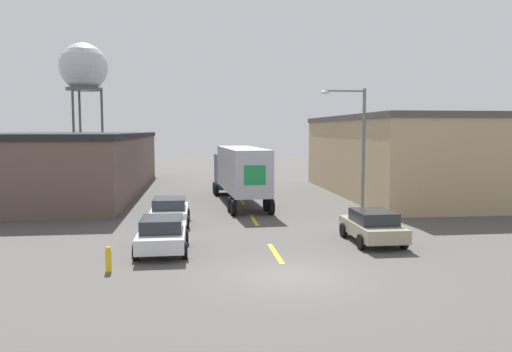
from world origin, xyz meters
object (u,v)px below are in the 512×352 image
Objects in this scene: street_lamp at (358,141)px; semi_truck at (239,170)px; water_tower at (84,69)px; parked_car_right_near at (373,226)px; fire_hydrant at (108,259)px; parked_car_left_near at (162,234)px; parked_car_left_far at (170,211)px.

semi_truck is at bearing 142.26° from street_lamp.
street_lamp is at bearing -41.53° from semi_truck.
water_tower reaches higher than semi_truck.
parked_car_right_near reaches higher than fire_hydrant.
parked_car_left_near is at bearing -176.24° from parked_car_right_near.
water_tower is (-15.95, 26.93, 10.00)m from semi_truck.
parked_car_right_near is 1.00× the size of parked_car_left_near.
semi_truck is 8.82m from street_lamp.
semi_truck reaches higher than parked_car_left_far.
water_tower is 2.01× the size of street_lamp.
fire_hydrant is (-6.15, -16.40, -1.83)m from semi_truck.
semi_truck is at bearing 60.11° from parked_car_left_far.
water_tower is at bearing 108.43° from parked_car_left_far.
parked_car_right_near is 8.85m from street_lamp.
street_lamp is at bearing 12.36° from parked_car_left_far.
parked_car_left_near is at bearing -74.14° from water_tower.
parked_car_right_near is 11.56m from fire_hydrant.
parked_car_left_near is 0.55× the size of street_lamp.
street_lamp reaches higher than parked_car_right_near.
parked_car_left_far is 0.27× the size of water_tower.
parked_car_left_far is at bearing -167.64° from street_lamp.
street_lamp is at bearing -54.77° from water_tower.
water_tower is at bearing 125.23° from street_lamp.
fire_hydrant is at bearing -163.26° from parked_car_right_near.
parked_car_left_far and parked_car_right_near have the same top height.
parked_car_right_near is 46.55m from water_tower.
parked_car_left_far reaches higher than fire_hydrant.
parked_car_right_near is at bearing -29.99° from parked_car_left_far.
water_tower is 16.35× the size of fire_hydrant.
parked_car_right_near is (4.91, -13.07, -1.52)m from semi_truck.
semi_truck is 8.99m from parked_car_left_far.
fire_hydrant is at bearing -77.26° from water_tower.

